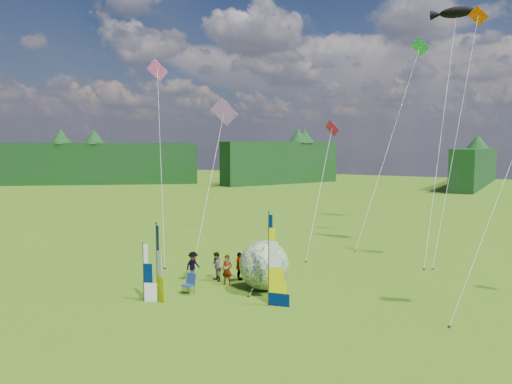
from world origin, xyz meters
The scene contains 17 objects.
ground centered at (0.00, 0.00, 0.00)m, with size 220.00×220.00×0.00m, color #547B18.
treeline_ring centered at (0.00, 0.00, 4.00)m, with size 210.00×210.00×8.00m, color black, non-canonical shape.
feather_banner_main centered at (0.23, 3.12, 2.26)m, with size 1.23×0.10×4.53m, color #011641, non-canonical shape.
side_banner_left centered at (-5.15, 1.06, 1.93)m, with size 1.07×0.10×3.87m, color #DADD00, non-canonical shape.
side_banner_far centered at (-5.48, 0.43, 1.48)m, with size 0.88×0.10×2.95m, color white, non-canonical shape.
bol_inflatable centered at (-1.27, 5.34, 1.37)m, with size 2.73×2.73×2.73m, color navy.
spectator_a centered at (-3.53, 5.11, 0.85)m, with size 0.62×0.41×1.71m, color #66594C.
spectator_b centered at (-4.49, 5.41, 0.85)m, with size 0.83×0.41×1.71m, color #66594C.
spectator_c centered at (-5.99, 5.17, 0.81)m, with size 1.05×0.39×1.62m, color #66594C.
spectator_d centered at (-3.46, 6.29, 0.83)m, with size 0.97×0.40×1.65m, color #66594C.
camp_chair centered at (-4.38, 2.63, 0.54)m, with size 0.62×0.62×1.07m, color navy, non-canonical shape.
kite_whale centered at (5.22, 19.95, 10.03)m, with size 3.48×14.55×20.06m, color black, non-canonical shape.
kite_rainbow_delta centered at (-9.80, 12.38, 6.22)m, with size 5.80×10.54×12.44m, color #F82E4F, non-canonical shape.
small_kite_red centered at (-2.34, 15.55, 5.16)m, with size 3.03×8.71×10.32m, color #D71D49, non-canonical shape.
small_kite_orange centered at (6.52, 17.83, 9.05)m, with size 3.59×8.79×18.10m, color #E94F00, non-canonical shape.
small_kite_pink centered at (-11.58, 8.90, 7.49)m, with size 7.97×8.32×14.97m, color #E9519B, non-canonical shape.
small_kite_green centered at (0.68, 23.09, 9.02)m, with size 4.35×14.49×18.04m, color green, non-canonical shape.
Camera 1 is at (11.79, -17.97, 7.90)m, focal length 35.00 mm.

